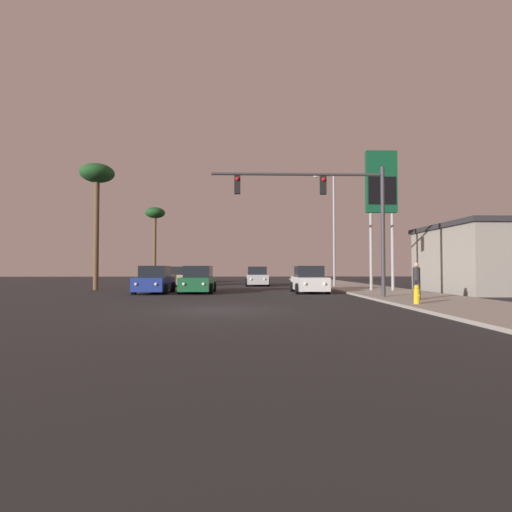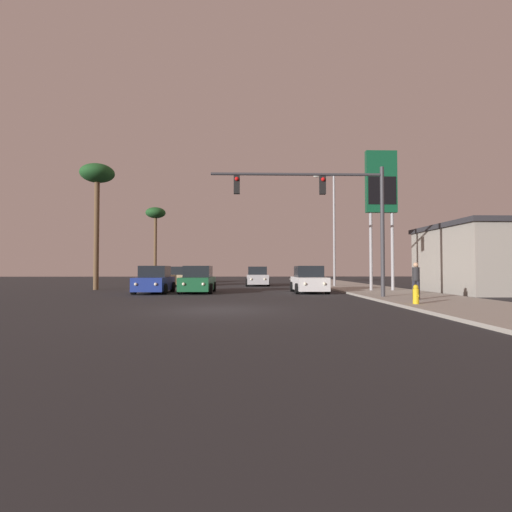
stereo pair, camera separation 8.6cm
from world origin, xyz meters
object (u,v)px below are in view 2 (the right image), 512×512
Objects in this scene: traffic_light_mast at (331,203)px; car_white at (309,280)px; pedestrian_on_sidewalk at (416,279)px; car_green at (198,281)px; palm_tree_far at (156,217)px; gas_station_sign at (381,190)px; car_silver at (257,277)px; palm_tree_near at (97,180)px; car_black at (195,275)px; street_lamp at (332,223)px; car_blue at (154,281)px; car_tan at (178,277)px; fire_hydrant at (416,295)px.

car_white is at bearing 93.29° from traffic_light_mast.
pedestrian_on_sidewalk is at bearing 116.98° from car_white.
palm_tree_far is at bearing -70.02° from car_green.
gas_station_sign is (4.78, 0.39, 5.86)m from car_white.
gas_station_sign is at bearing 127.95° from car_silver.
pedestrian_on_sidewalk is at bearing 147.61° from car_green.
car_silver is 15.08m from palm_tree_near.
car_green is 19.25m from car_black.
street_lamp is 6.68m from gas_station_sign.
car_blue is 0.48× the size of palm_tree_near.
pedestrian_on_sidewalk is (13.61, -17.10, 0.27)m from car_tan.
car_tan and car_black have the same top height.
gas_station_sign reaches higher than car_silver.
street_lamp reaches higher than car_green.
car_tan is 0.50× the size of traffic_light_mast.
gas_station_sign reaches higher than car_white.
car_blue is 12.28m from car_silver.
car_blue is at bearing -77.40° from palm_tree_far.
traffic_light_mast is (7.25, -5.25, 4.03)m from car_green.
palm_tree_far is (-14.94, 23.70, 7.02)m from car_white.
gas_station_sign is at bearing -9.67° from palm_tree_near.
gas_station_sign reaches higher than traffic_light_mast.
car_green is 1.00× the size of car_black.
gas_station_sign is 5.39× the size of pedestrian_on_sidewalk.
car_white is (9.60, 0.20, 0.00)m from car_blue.
street_lamp is at bearing -43.56° from palm_tree_far.
car_silver and car_white have the same top height.
palm_tree_far reaches higher than car_blue.
car_tan is at bearing -72.15° from car_green.
car_silver is 0.99× the size of car_tan.
traffic_light_mast reaches higher than car_white.
car_white is at bearing -114.15° from street_lamp.
fire_hydrant is at bearing -36.99° from palm_tree_near.
car_silver is at bearing 111.08° from pedestrian_on_sidewalk.
car_green is 2.59× the size of pedestrian_on_sidewalk.
car_green is 0.48× the size of palm_tree_near.
pedestrian_on_sidewalk reaches higher than fire_hydrant.
car_blue is 0.48× the size of gas_station_sign.
car_blue is 2.58× the size of pedestrian_on_sidewalk.
palm_tree_far reaches higher than car_white.
car_black is 0.48× the size of street_lamp.
palm_tree_far is (-5.34, 23.90, 7.02)m from car_blue.
street_lamp is at bearing -114.57° from car_white.
gas_station_sign is at bearing -175.76° from car_white.
palm_tree_near is (-7.68, 3.74, 7.07)m from car_green.
palm_tree_far is (-12.00, 13.58, 7.02)m from car_silver.
car_tan is 1.00× the size of car_black.
pedestrian_on_sidewalk reaches higher than car_silver.
palm_tree_far reaches higher than traffic_light_mast.
car_silver is 20.32m from fire_hydrant.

